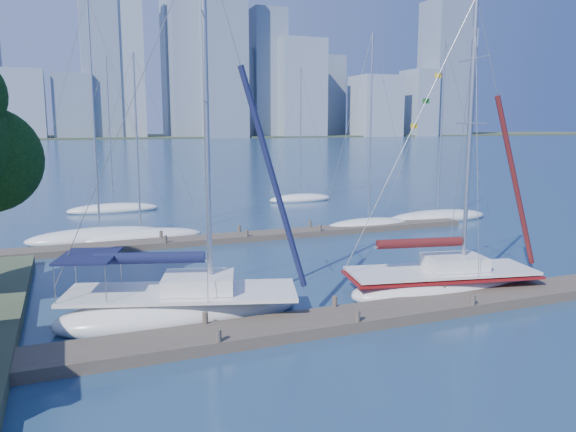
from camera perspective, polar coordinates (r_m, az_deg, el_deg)
name	(u,v)px	position (r m, az deg, el deg)	size (l,w,h in m)	color
ground	(345,324)	(21.04, 5.84, -10.87)	(700.00, 700.00, 0.00)	#163049
near_dock	(345,319)	(20.97, 5.85, -10.36)	(26.00, 2.00, 0.40)	#463E33
far_dock	(258,236)	(36.00, -3.07, -2.02)	(30.00, 1.80, 0.36)	#463E33
far_shore	(82,137)	(337.69, -20.22, 7.51)	(800.00, 100.00, 1.50)	#38472D
sailboat_navy	(181,292)	(21.51, -10.77, -7.56)	(9.71, 5.61, 14.36)	silver
sailboat_maroon	(441,270)	(25.33, 15.33, -5.34)	(9.07, 4.46, 13.01)	silver
bg_boat_0	(100,236)	(37.09, -18.54, -1.97)	(9.10, 5.27, 15.13)	silver
bg_boat_1	(141,236)	(36.62, -14.71, -2.02)	(8.01, 4.26, 11.84)	silver
bg_boat_4	(368,224)	(39.98, 8.16, -0.84)	(6.73, 3.52, 13.66)	silver
bg_boat_5	(437,217)	(44.16, 14.93, -0.09)	(8.78, 3.18, 13.63)	silver
bg_boat_6	(113,209)	(49.19, -17.31, 0.71)	(7.58, 2.84, 13.02)	silver
bg_boat_7	(300,198)	(53.53, 1.26, 1.81)	(6.33, 2.51, 12.78)	silver
skyline	(129,69)	(310.80, -15.82, 14.17)	(502.12, 51.31, 116.85)	gray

